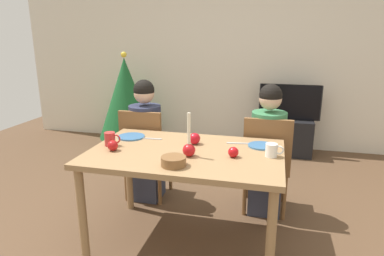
{
  "coord_description": "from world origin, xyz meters",
  "views": [
    {
      "loc": [
        0.61,
        -2.25,
        1.57
      ],
      "look_at": [
        0.0,
        0.2,
        0.87
      ],
      "focal_mm": 31.73,
      "sensor_mm": 36.0,
      "label": 1
    }
  ],
  "objects": [
    {
      "name": "dining_table",
      "position": [
        0.0,
        0.0,
        0.67
      ],
      "size": [
        1.4,
        0.9,
        0.75
      ],
      "color": "#99754C",
      "rests_on": "ground"
    },
    {
      "name": "apple_by_right_mug",
      "position": [
        -0.52,
        -0.12,
        0.79
      ],
      "size": [
        0.08,
        0.08,
        0.08
      ],
      "primitive_type": "sphere",
      "color": "#AB1416",
      "rests_on": "dining_table"
    },
    {
      "name": "plate_left",
      "position": [
        -0.52,
        0.22,
        0.76
      ],
      "size": [
        0.22,
        0.22,
        0.01
      ],
      "primitive_type": "cylinder",
      "color": "teal",
      "rests_on": "dining_table"
    },
    {
      "name": "tv_stand",
      "position": [
        0.8,
        2.3,
        0.24
      ],
      "size": [
        0.64,
        0.4,
        0.48
      ],
      "primitive_type": "cube",
      "color": "black",
      "rests_on": "ground"
    },
    {
      "name": "plate_right",
      "position": [
        0.53,
        0.24,
        0.76
      ],
      "size": [
        0.2,
        0.2,
        0.01
      ],
      "primitive_type": "cylinder",
      "color": "teal",
      "rests_on": "dining_table"
    },
    {
      "name": "apple_by_left_plate",
      "position": [
        0.35,
        -0.04,
        0.79
      ],
      "size": [
        0.07,
        0.07,
        0.07
      ],
      "primitive_type": "sphere",
      "color": "red",
      "rests_on": "dining_table"
    },
    {
      "name": "tv",
      "position": [
        0.8,
        2.3,
        0.71
      ],
      "size": [
        0.79,
        0.05,
        0.46
      ],
      "color": "black",
      "rests_on": "tv_stand"
    },
    {
      "name": "candle_centerpiece",
      "position": [
        0.05,
        -0.1,
        0.81
      ],
      "size": [
        0.09,
        0.09,
        0.31
      ],
      "color": "red",
      "rests_on": "dining_table"
    },
    {
      "name": "christmas_tree",
      "position": [
        -1.43,
        2.1,
        0.7
      ],
      "size": [
        0.79,
        0.79,
        1.34
      ],
      "color": "brown",
      "rests_on": "ground"
    },
    {
      "name": "fork_right",
      "position": [
        0.35,
        0.26,
        0.75
      ],
      "size": [
        0.18,
        0.04,
        0.01
      ],
      "primitive_type": "cube",
      "rotation": [
        0.0,
        0.0,
        0.13
      ],
      "color": "silver",
      "rests_on": "dining_table"
    },
    {
      "name": "chair_left",
      "position": [
        -0.56,
        0.61,
        0.51
      ],
      "size": [
        0.4,
        0.4,
        0.9
      ],
      "color": "brown",
      "rests_on": "ground"
    },
    {
      "name": "mug_right",
      "position": [
        0.61,
        0.03,
        0.8
      ],
      "size": [
        0.13,
        0.08,
        0.09
      ],
      "color": "white",
      "rests_on": "dining_table"
    },
    {
      "name": "person_right_child",
      "position": [
        0.57,
        0.64,
        0.57
      ],
      "size": [
        0.3,
        0.3,
        1.17
      ],
      "color": "#33384C",
      "rests_on": "ground"
    },
    {
      "name": "bowl_walnuts",
      "position": [
        0.0,
        -0.29,
        0.78
      ],
      "size": [
        0.16,
        0.16,
        0.06
      ],
      "primitive_type": "cylinder",
      "color": "brown",
      "rests_on": "dining_table"
    },
    {
      "name": "ground_plane",
      "position": [
        0.0,
        0.0,
        0.0
      ],
      "size": [
        7.68,
        7.68,
        0.0
      ],
      "primitive_type": "plane",
      "color": "brown"
    },
    {
      "name": "mug_left",
      "position": [
        -0.59,
        -0.02,
        0.8
      ],
      "size": [
        0.13,
        0.08,
        0.1
      ],
      "color": "#B72D2D",
      "rests_on": "dining_table"
    },
    {
      "name": "fork_left",
      "position": [
        -0.35,
        0.21,
        0.75
      ],
      "size": [
        0.18,
        0.03,
        0.01
      ],
      "primitive_type": "cube",
      "rotation": [
        0.0,
        0.0,
        0.08
      ],
      "color": "silver",
      "rests_on": "dining_table"
    },
    {
      "name": "person_left_child",
      "position": [
        -0.56,
        0.64,
        0.57
      ],
      "size": [
        0.3,
        0.3,
        1.17
      ],
      "color": "#33384C",
      "rests_on": "ground"
    },
    {
      "name": "chair_right",
      "position": [
        0.57,
        0.61,
        0.51
      ],
      "size": [
        0.4,
        0.4,
        0.9
      ],
      "color": "brown",
      "rests_on": "ground"
    },
    {
      "name": "apple_near_candle",
      "position": [
        0.03,
        0.17,
        0.79
      ],
      "size": [
        0.09,
        0.09,
        0.09
      ],
      "primitive_type": "sphere",
      "color": "red",
      "rests_on": "dining_table"
    },
    {
      "name": "back_wall",
      "position": [
        0.0,
        2.6,
        1.3
      ],
      "size": [
        6.4,
        0.1,
        2.6
      ],
      "primitive_type": "cube",
      "color": "beige",
      "rests_on": "ground"
    }
  ]
}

